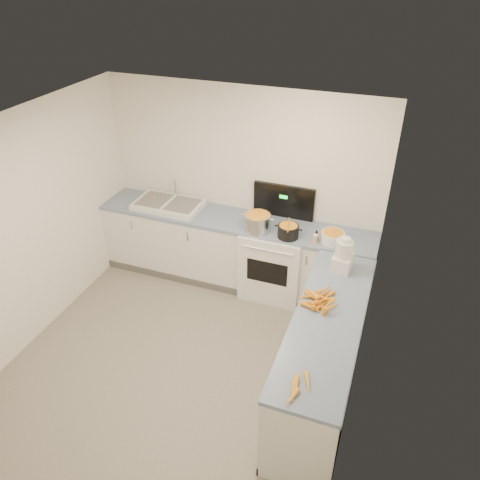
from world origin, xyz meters
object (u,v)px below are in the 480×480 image
(extract_bottle, at_px, (316,236))
(spice_jar, at_px, (315,239))
(stove, at_px, (275,259))
(mixing_bowl, at_px, (333,237))
(steel_pot, at_px, (258,223))
(sink, at_px, (169,204))
(black_pot, at_px, (288,232))
(food_processor, at_px, (343,256))

(extract_bottle, xyz_separation_m, spice_jar, (0.00, -0.06, -0.00))
(stove, xyz_separation_m, mixing_bowl, (0.69, -0.10, 0.53))
(stove, xyz_separation_m, steel_pot, (-0.19, -0.14, 0.56))
(stove, xyz_separation_m, spice_jar, (0.51, -0.18, 0.51))
(sink, relative_size, black_pot, 3.55)
(black_pot, height_order, mixing_bowl, black_pot)
(black_pot, height_order, spice_jar, black_pot)
(steel_pot, distance_m, black_pot, 0.38)
(extract_bottle, bearing_deg, spice_jar, -89.54)
(steel_pot, bearing_deg, extract_bottle, 1.82)
(steel_pot, relative_size, mixing_bowl, 1.17)
(stove, relative_size, sink, 1.58)
(stove, relative_size, spice_jar, 15.08)
(black_pot, bearing_deg, sink, 173.61)
(stove, distance_m, black_pot, 0.59)
(mixing_bowl, distance_m, extract_bottle, 0.18)
(black_pot, height_order, extract_bottle, black_pot)
(extract_bottle, bearing_deg, sink, 175.96)
(sink, bearing_deg, spice_jar, -5.78)
(steel_pot, height_order, spice_jar, steel_pot)
(black_pot, bearing_deg, extract_bottle, 8.08)
(steel_pot, xyz_separation_m, extract_bottle, (0.70, 0.02, -0.04))
(sink, distance_m, mixing_bowl, 2.14)
(sink, relative_size, food_processor, 2.25)
(black_pot, bearing_deg, spice_jar, -2.65)
(stove, xyz_separation_m, black_pot, (0.19, -0.17, 0.53))
(stove, relative_size, steel_pot, 4.34)
(steel_pot, height_order, extract_bottle, steel_pot)
(mixing_bowl, xyz_separation_m, spice_jar, (-0.18, -0.09, -0.02))
(mixing_bowl, height_order, food_processor, food_processor)
(steel_pot, xyz_separation_m, black_pot, (0.38, -0.02, -0.03))
(stove, distance_m, food_processor, 1.23)
(food_processor, bearing_deg, sink, 165.38)
(sink, xyz_separation_m, black_pot, (1.64, -0.18, 0.03))
(extract_bottle, relative_size, spice_jar, 1.11)
(sink, xyz_separation_m, food_processor, (2.33, -0.61, 0.13))
(stove, xyz_separation_m, extract_bottle, (0.51, -0.12, 0.52))
(stove, distance_m, extract_bottle, 0.73)
(steel_pot, bearing_deg, food_processor, -22.67)
(stove, bearing_deg, food_processor, -33.97)
(extract_bottle, bearing_deg, mixing_bowl, 8.22)
(extract_bottle, bearing_deg, stove, 166.42)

